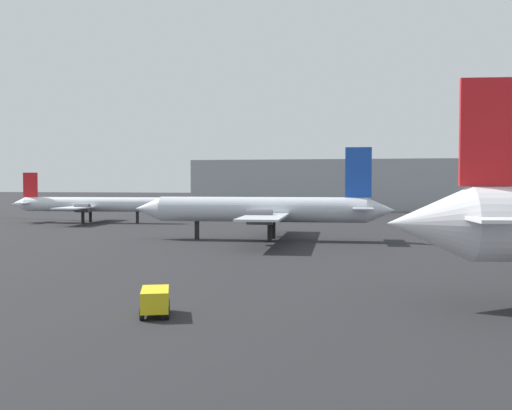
% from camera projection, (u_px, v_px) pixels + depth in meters
% --- Properties ---
extents(airplane_distant, '(28.85, 24.72, 10.11)m').
position_uv_depth(airplane_distant, '(265.00, 210.00, 64.40)').
color(airplane_distant, silver).
rests_on(airplane_distant, ground_plane).
extents(airplane_far_right, '(26.97, 16.64, 7.81)m').
position_uv_depth(airplane_far_right, '(91.00, 204.00, 91.02)').
color(airplane_far_right, silver).
rests_on(airplane_far_right, ground_plane).
extents(baggage_cart, '(2.04, 2.69, 1.30)m').
position_uv_depth(baggage_cart, '(155.00, 300.00, 28.34)').
color(baggage_cart, gold).
rests_on(baggage_cart, ground_plane).
extents(terminal_building, '(70.43, 21.77, 11.18)m').
position_uv_depth(terminal_building, '(351.00, 185.00, 135.83)').
color(terminal_building, '#999EA3').
rests_on(terminal_building, ground_plane).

